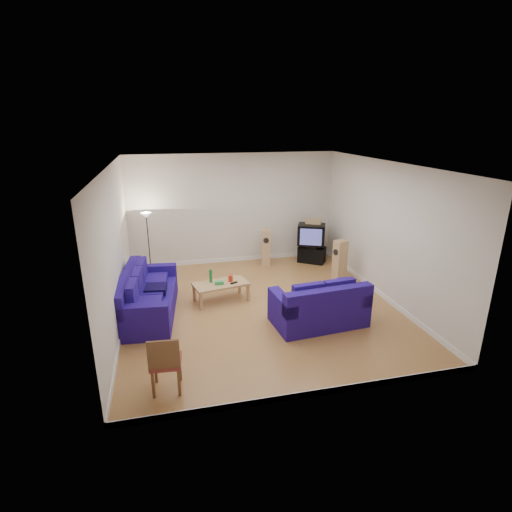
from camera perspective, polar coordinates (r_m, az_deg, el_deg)
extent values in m
cube|color=brown|center=(9.22, 0.58, -7.27)|extent=(6.00, 6.50, 0.01)
cube|color=white|center=(8.33, 0.65, 12.93)|extent=(6.00, 6.50, 0.01)
cube|color=silver|center=(11.72, -3.23, 6.68)|extent=(6.00, 0.01, 3.20)
cube|color=silver|center=(5.73, 8.48, -6.67)|extent=(6.00, 0.01, 3.20)
cube|color=silver|center=(8.46, -19.52, 0.86)|extent=(0.01, 6.50, 3.20)
cube|color=silver|center=(9.78, 17.97, 3.34)|extent=(0.01, 6.50, 3.20)
cube|color=white|center=(12.13, -3.09, -0.46)|extent=(6.00, 0.02, 0.12)
cube|color=white|center=(6.55, 7.78, -18.91)|extent=(6.00, 0.02, 0.12)
cube|color=white|center=(9.03, -18.40, -8.48)|extent=(0.02, 6.50, 0.12)
cube|color=white|center=(10.26, 17.07, -4.97)|extent=(0.02, 6.50, 0.12)
cube|color=#180664|center=(9.10, -15.01, -6.66)|extent=(1.33, 2.58, 0.47)
cube|color=#180664|center=(8.98, -17.88, -3.94)|extent=(0.51, 2.50, 0.49)
cube|color=#180664|center=(9.98, -14.41, -1.99)|extent=(1.09, 0.36, 0.27)
cube|color=#180664|center=(7.95, -16.23, -7.65)|extent=(1.09, 0.36, 0.27)
cube|color=black|center=(8.94, -14.12, -4.60)|extent=(0.50, 0.50, 0.14)
cube|color=#180664|center=(8.54, 8.87, -8.01)|extent=(1.97, 1.22, 0.46)
cube|color=#180664|center=(8.01, 10.35, -6.21)|extent=(1.90, 0.42, 0.48)
cube|color=#180664|center=(8.06, 3.78, -6.61)|extent=(0.34, 1.07, 0.27)
cube|color=#180664|center=(8.77, 13.77, -4.97)|extent=(0.34, 1.07, 0.27)
cube|color=black|center=(8.52, 8.47, -5.48)|extent=(0.48, 0.48, 0.13)
cube|color=tan|center=(9.37, -5.05, -4.01)|extent=(1.36, 0.87, 0.05)
cube|color=tan|center=(9.07, -7.88, -6.49)|extent=(0.07, 0.07, 0.41)
cube|color=tan|center=(9.53, -8.83, -5.25)|extent=(0.07, 0.07, 0.41)
cube|color=tan|center=(9.43, -1.14, -5.29)|extent=(0.07, 0.07, 0.41)
cube|color=tan|center=(9.87, -2.38, -4.16)|extent=(0.07, 0.07, 0.41)
cylinder|color=#197233|center=(9.37, -6.47, -2.85)|extent=(0.09, 0.09, 0.32)
cube|color=green|center=(9.27, -5.25, -3.83)|extent=(0.19, 0.11, 0.08)
cylinder|color=red|center=(9.41, -3.65, -3.20)|extent=(0.12, 0.12, 0.15)
cube|color=black|center=(9.32, -3.17, -3.84)|extent=(0.18, 0.13, 0.02)
cube|color=black|center=(12.09, 7.96, 0.21)|extent=(0.89, 0.81, 0.48)
cube|color=black|center=(11.99, 7.95, 1.51)|extent=(0.58, 0.58, 0.10)
cube|color=black|center=(11.84, 7.91, 3.08)|extent=(0.94, 0.83, 0.60)
cube|color=navy|center=(11.56, 7.84, 2.69)|extent=(0.58, 0.27, 0.48)
cube|color=tan|center=(11.83, 8.19, 4.95)|extent=(0.48, 0.38, 0.16)
cube|color=tan|center=(11.65, 1.44, 1.24)|extent=(0.32, 0.37, 1.09)
cylinder|color=black|center=(11.41, 1.46, 2.23)|extent=(0.16, 0.06, 0.16)
cube|color=tan|center=(10.77, 11.87, -0.63)|extent=(0.38, 0.34, 1.09)
cylinder|color=black|center=(10.58, 11.31, 0.53)|extent=(0.07, 0.16, 0.16)
cylinder|color=black|center=(11.48, -14.72, -2.45)|extent=(0.22, 0.22, 0.03)
cylinder|color=black|center=(11.22, -15.06, 1.48)|extent=(0.03, 0.03, 1.63)
cone|color=white|center=(11.01, -15.43, 5.65)|extent=(0.30, 0.30, 0.13)
cube|color=brown|center=(6.56, -14.48, -17.36)|extent=(0.05, 0.05, 0.47)
cube|color=brown|center=(6.88, -14.15, -15.47)|extent=(0.05, 0.05, 0.47)
cube|color=brown|center=(6.53, -10.93, -17.30)|extent=(0.05, 0.05, 0.47)
cube|color=brown|center=(6.84, -10.80, -15.40)|extent=(0.05, 0.05, 0.47)
cube|color=maroon|center=(6.56, -12.76, -14.51)|extent=(0.52, 0.52, 0.06)
cube|color=brown|center=(6.24, -13.07, -13.59)|extent=(0.48, 0.09, 0.47)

